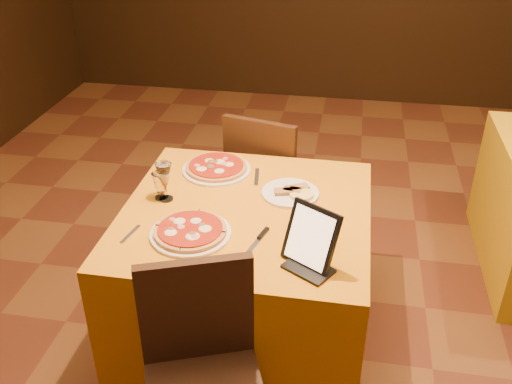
% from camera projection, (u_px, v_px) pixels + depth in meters
% --- Properties ---
extents(floor, '(6.00, 7.00, 0.01)m').
position_uv_depth(floor, '(353.00, 360.00, 2.78)').
color(floor, '#5E2D19').
rests_on(floor, ground).
extents(main_table, '(1.10, 1.10, 0.75)m').
position_uv_depth(main_table, '(246.00, 276.00, 2.74)').
color(main_table, orange).
rests_on(main_table, floor).
extents(chair_main_far, '(0.52, 0.52, 0.91)m').
position_uv_depth(chair_main_far, '(272.00, 180.00, 3.39)').
color(chair_main_far, black).
rests_on(chair_main_far, floor).
extents(pizza_near, '(0.34, 0.34, 0.03)m').
position_uv_depth(pizza_near, '(190.00, 232.00, 2.37)').
color(pizza_near, white).
rests_on(pizza_near, main_table).
extents(pizza_far, '(0.34, 0.34, 0.03)m').
position_uv_depth(pizza_far, '(216.00, 168.00, 2.86)').
color(pizza_far, white).
rests_on(pizza_far, main_table).
extents(cutlet_dish, '(0.27, 0.27, 0.03)m').
position_uv_depth(cutlet_dish, '(290.00, 192.00, 2.66)').
color(cutlet_dish, white).
rests_on(cutlet_dish, main_table).
extents(wine_glass, '(0.10, 0.10, 0.19)m').
position_uv_depth(wine_glass, '(165.00, 181.00, 2.58)').
color(wine_glass, tan).
rests_on(wine_glass, main_table).
extents(water_glass, '(0.08, 0.08, 0.13)m').
position_uv_depth(water_glass, '(161.00, 186.00, 2.60)').
color(water_glass, white).
rests_on(water_glass, main_table).
extents(tablet, '(0.23, 0.20, 0.24)m').
position_uv_depth(tablet, '(311.00, 237.00, 2.16)').
color(tablet, black).
rests_on(tablet, main_table).
extents(knife, '(0.08, 0.23, 0.01)m').
position_uv_depth(knife, '(254.00, 245.00, 2.31)').
color(knife, silver).
rests_on(knife, main_table).
extents(fork_near, '(0.04, 0.14, 0.01)m').
position_uv_depth(fork_near, '(131.00, 234.00, 2.38)').
color(fork_near, silver).
rests_on(fork_near, main_table).
extents(fork_far, '(0.04, 0.17, 0.01)m').
position_uv_depth(fork_far, '(257.00, 177.00, 2.80)').
color(fork_far, silver).
rests_on(fork_far, main_table).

